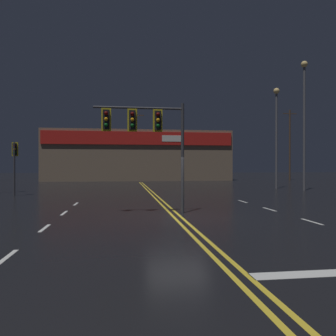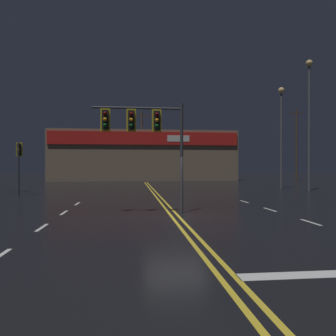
% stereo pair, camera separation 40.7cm
% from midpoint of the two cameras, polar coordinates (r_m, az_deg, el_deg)
% --- Properties ---
extents(ground_plane, '(200.00, 200.00, 0.00)m').
position_cam_midpoint_polar(ground_plane, '(13.55, 0.78, -8.54)').
color(ground_plane, black).
extents(road_markings, '(14.31, 60.00, 0.01)m').
position_cam_midpoint_polar(road_markings, '(12.36, 6.01, -9.37)').
color(road_markings, gold).
rests_on(road_markings, ground).
extents(traffic_signal_median, '(3.98, 0.36, 4.89)m').
position_cam_midpoint_polar(traffic_signal_median, '(14.51, -5.08, 7.09)').
color(traffic_signal_median, '#38383D').
rests_on(traffic_signal_median, ground).
extents(traffic_signal_corner_northwest, '(0.42, 0.36, 3.80)m').
position_cam_midpoint_polar(traffic_signal_corner_northwest, '(25.66, -25.55, 1.83)').
color(traffic_signal_corner_northwest, '#38383D').
rests_on(traffic_signal_corner_northwest, ground).
extents(streetlight_median_approach, '(0.56, 0.56, 9.51)m').
position_cam_midpoint_polar(streetlight_median_approach, '(32.76, 18.02, 7.22)').
color(streetlight_median_approach, '#59595E').
rests_on(streetlight_median_approach, ground).
extents(streetlight_far_right, '(0.56, 0.56, 11.15)m').
position_cam_midpoint_polar(streetlight_far_right, '(30.75, 22.28, 9.36)').
color(streetlight_far_right, '#59595E').
rests_on(streetlight_far_right, ground).
extents(building_backdrop, '(27.50, 10.23, 7.42)m').
position_cam_midpoint_polar(building_backdrop, '(51.68, -5.49, 2.06)').
color(building_backdrop, '#7A6651').
rests_on(building_backdrop, ground).
extents(utility_pole_row, '(47.02, 0.26, 11.18)m').
position_cam_midpoint_polar(utility_pole_row, '(47.64, -5.09, 4.44)').
color(utility_pole_row, '#4C3828').
rests_on(utility_pole_row, ground).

